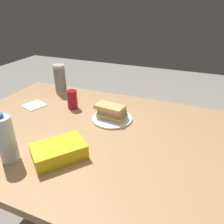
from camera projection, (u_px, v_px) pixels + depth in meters
The scene contains 8 objects.
dining_table at pixel (113, 147), 1.18m from camera, with size 1.86×1.09×0.75m.
paper_plate at pixel (112, 118), 1.30m from camera, with size 0.24×0.24×0.01m, color white.
sandwich at pixel (111, 112), 1.27m from camera, with size 0.19×0.11×0.08m.
soda_can_red at pixel (72, 100), 1.41m from camera, with size 0.07×0.07×0.12m, color maroon.
chip_bag at pixel (59, 151), 0.97m from camera, with size 0.23×0.15×0.07m, color yellow.
water_bottle_tall at pixel (6, 139), 0.92m from camera, with size 0.08×0.08×0.23m.
plastic_cup_stack at pixel (60, 79), 1.62m from camera, with size 0.08×0.08×0.22m.
paper_napkin at pixel (34, 105), 1.46m from camera, with size 0.13×0.13×0.01m, color white.
Camera 1 is at (-0.36, 0.88, 1.39)m, focal length 34.46 mm.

